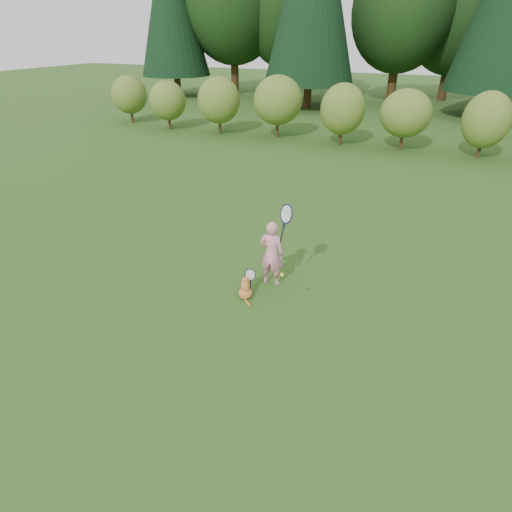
% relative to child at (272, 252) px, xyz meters
% --- Properties ---
extents(ground, '(100.00, 100.00, 0.00)m').
position_rel_child_xyz_m(ground, '(-0.44, -1.04, -0.72)').
color(ground, '#2B4D15').
rests_on(ground, ground).
extents(shrub_row, '(28.00, 3.00, 2.80)m').
position_rel_child_xyz_m(shrub_row, '(-0.44, 11.96, 0.68)').
color(shrub_row, '#5F7223').
rests_on(shrub_row, ground).
extents(child, '(0.79, 0.52, 2.05)m').
position_rel_child_xyz_m(child, '(0.00, 0.00, 0.00)').
color(child, pink).
rests_on(child, ground).
extents(cat, '(0.44, 0.67, 0.62)m').
position_rel_child_xyz_m(cat, '(-0.27, -0.67, -0.49)').
color(cat, '#B95523').
rests_on(cat, ground).
extents(tennis_ball, '(0.06, 0.06, 0.06)m').
position_rel_child_xyz_m(tennis_ball, '(0.67, -1.20, 0.29)').
color(tennis_ball, yellow).
rests_on(tennis_ball, ground).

